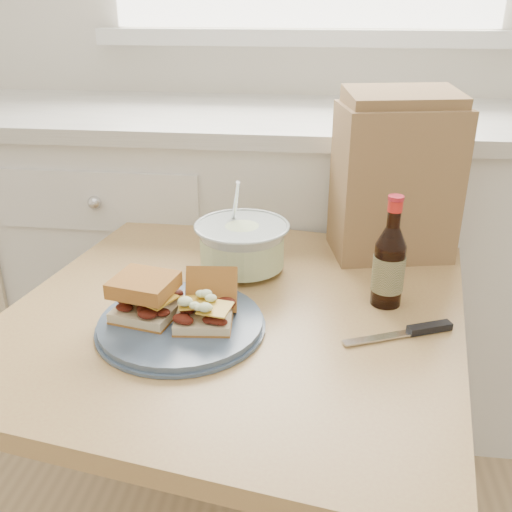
# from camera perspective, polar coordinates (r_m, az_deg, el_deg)

# --- Properties ---
(cabinet_run) EXTENTS (2.50, 0.64, 0.94)m
(cabinet_run) POSITION_cam_1_polar(r_m,az_deg,el_deg) (1.83, 3.55, -0.30)
(cabinet_run) COLOR silver
(cabinet_run) RESTS_ON ground
(dining_table) EXTENTS (0.96, 0.96, 0.70)m
(dining_table) POSITION_cam_1_polar(r_m,az_deg,el_deg) (1.15, -1.93, -9.56)
(dining_table) COLOR tan
(dining_table) RESTS_ON ground
(plate) EXTENTS (0.29, 0.29, 0.02)m
(plate) POSITION_cam_1_polar(r_m,az_deg,el_deg) (1.03, -7.51, -6.76)
(plate) COLOR #44566F
(plate) RESTS_ON dining_table
(sandwich_left) EXTENTS (0.12, 0.11, 0.08)m
(sandwich_left) POSITION_cam_1_polar(r_m,az_deg,el_deg) (1.03, -11.04, -4.03)
(sandwich_left) COLOR beige
(sandwich_left) RESTS_ON plate
(sandwich_right) EXTENTS (0.11, 0.14, 0.08)m
(sandwich_right) POSITION_cam_1_polar(r_m,az_deg,el_deg) (1.01, -5.00, -4.88)
(sandwich_right) COLOR beige
(sandwich_right) RESTS_ON plate
(coleslaw_bowl) EXTENTS (0.20, 0.20, 0.20)m
(coleslaw_bowl) POSITION_cam_1_polar(r_m,az_deg,el_deg) (1.22, -1.40, 0.85)
(coleslaw_bowl) COLOR #B5C3C1
(coleslaw_bowl) RESTS_ON dining_table
(beer_bottle) EXTENTS (0.06, 0.06, 0.22)m
(beer_bottle) POSITION_cam_1_polar(r_m,az_deg,el_deg) (1.10, 13.16, -0.86)
(beer_bottle) COLOR black
(beer_bottle) RESTS_ON dining_table
(knife) EXTENTS (0.20, 0.10, 0.01)m
(knife) POSITION_cam_1_polar(r_m,az_deg,el_deg) (1.05, 15.75, -7.18)
(knife) COLOR silver
(knife) RESTS_ON dining_table
(paper_bag) EXTENTS (0.29, 0.22, 0.34)m
(paper_bag) POSITION_cam_1_polar(r_m,az_deg,el_deg) (1.31, 13.70, 7.16)
(paper_bag) COLOR olive
(paper_bag) RESTS_ON dining_table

